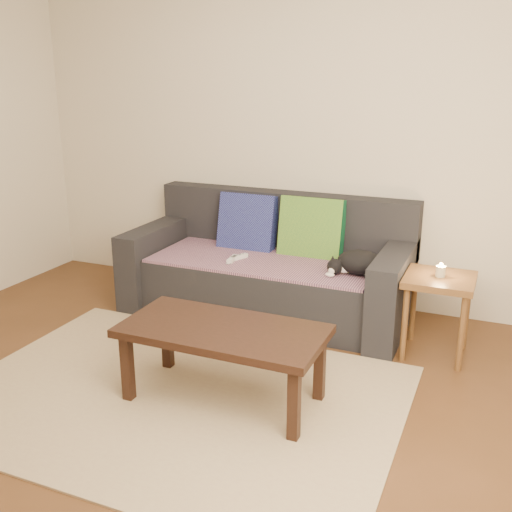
# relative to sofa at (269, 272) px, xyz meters

# --- Properties ---
(ground) EXTENTS (4.50, 4.50, 0.00)m
(ground) POSITION_rel_sofa_xyz_m (0.00, -1.57, -0.31)
(ground) COLOR brown
(ground) RESTS_ON ground
(back_wall) EXTENTS (4.50, 0.04, 2.60)m
(back_wall) POSITION_rel_sofa_xyz_m (0.00, 0.43, 0.99)
(back_wall) COLOR beige
(back_wall) RESTS_ON ground
(sofa) EXTENTS (2.10, 0.94, 0.87)m
(sofa) POSITION_rel_sofa_xyz_m (0.00, 0.00, 0.00)
(sofa) COLOR #232328
(sofa) RESTS_ON ground
(throw_blanket) EXTENTS (1.66, 0.74, 0.02)m
(throw_blanket) POSITION_rel_sofa_xyz_m (0.00, -0.09, 0.12)
(throw_blanket) COLOR #3B2546
(throw_blanket) RESTS_ON sofa
(cushion_navy) EXTENTS (0.46, 0.21, 0.47)m
(cushion_navy) POSITION_rel_sofa_xyz_m (-0.25, 0.17, 0.32)
(cushion_navy) COLOR #171355
(cushion_navy) RESTS_ON throw_blanket
(cushion_green) EXTENTS (0.49, 0.21, 0.50)m
(cushion_green) POSITION_rel_sofa_xyz_m (0.27, 0.17, 0.32)
(cushion_green) COLOR #0C4E2D
(cushion_green) RESTS_ON throw_blanket
(cat) EXTENTS (0.39, 0.29, 0.17)m
(cat) POSITION_rel_sofa_xyz_m (0.72, -0.16, 0.21)
(cat) COLOR black
(cat) RESTS_ON throw_blanket
(wii_remote_a) EXTENTS (0.05, 0.15, 0.03)m
(wii_remote_a) POSITION_rel_sofa_xyz_m (-0.20, -0.23, 0.15)
(wii_remote_a) COLOR white
(wii_remote_a) RESTS_ON throw_blanket
(wii_remote_b) EXTENTS (0.09, 0.15, 0.03)m
(wii_remote_b) POSITION_rel_sofa_xyz_m (-0.18, -0.16, 0.15)
(wii_remote_b) COLOR white
(wii_remote_b) RESTS_ON throw_blanket
(side_table) EXTENTS (0.43, 0.43, 0.54)m
(side_table) POSITION_rel_sofa_xyz_m (1.27, -0.28, 0.13)
(side_table) COLOR brown
(side_table) RESTS_ON ground
(candle) EXTENTS (0.06, 0.06, 0.09)m
(candle) POSITION_rel_sofa_xyz_m (1.27, -0.28, 0.26)
(candle) COLOR beige
(candle) RESTS_ON side_table
(rug) EXTENTS (2.50, 1.80, 0.01)m
(rug) POSITION_rel_sofa_xyz_m (0.00, -1.42, -0.30)
(rug) COLOR tan
(rug) RESTS_ON ground
(coffee_table) EXTENTS (1.11, 0.56, 0.45)m
(coffee_table) POSITION_rel_sofa_xyz_m (0.27, -1.34, 0.08)
(coffee_table) COLOR black
(coffee_table) RESTS_ON rug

